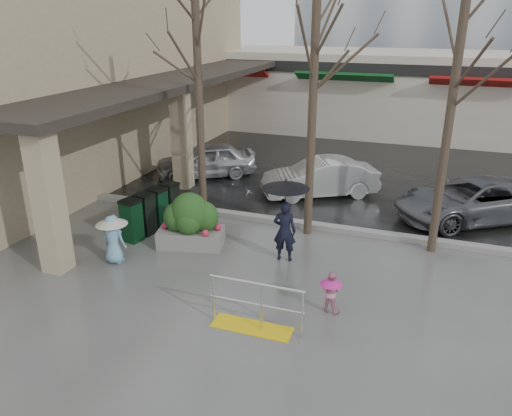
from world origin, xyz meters
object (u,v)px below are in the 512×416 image
Objects in this scene: handrail at (255,312)px; child_pink at (331,289)px; news_boxes at (152,211)px; woman at (285,212)px; tree_west at (197,40)px; tree_mideast at (458,55)px; car_a at (206,160)px; car_b at (320,178)px; planter at (191,221)px; child_blue at (113,234)px; car_c at (472,200)px; tree_midwest at (315,36)px.

child_pink is at bearing 41.76° from handrail.
woman is at bearing 2.68° from news_boxes.
tree_west reaches higher than tree_mideast.
car_a is (-1.70, 3.81, -4.45)m from tree_west.
news_boxes is at bearing -170.26° from tree_mideast.
car_b reaches higher than child_pink.
child_blue is at bearing -132.04° from planter.
car_c is at bearing 68.44° from tree_mideast.
tree_midwest reaches higher than child_pink.
news_boxes is at bearing -162.94° from tree_midwest.
car_c is (8.34, 5.88, -0.12)m from child_blue.
woman is 6.26m from car_c.
tree_west is 3.23× the size of woman.
woman is at bearing -38.26° from child_pink.
tree_west is at bearing -26.15° from child_pink.
tree_midwest is 6.88m from child_blue.
car_b is at bearing -93.13° from woman.
tree_west is 3.19× the size of news_boxes.
car_a is at bearing 120.42° from handrail.
car_b is 0.84× the size of car_c.
car_a is 0.82× the size of car_c.
handrail is at bearing -123.19° from tree_mideast.
handrail is 1.53× the size of child_blue.
tree_midwest is 6.81m from car_c.
tree_midwest is 5.65× the size of child_blue.
tree_mideast is 7.51m from planter.
planter is at bearing -74.33° from tree_west.
woman reaches higher than car_a.
car_c is at bearing -144.11° from child_blue.
handrail is at bearing 161.25° from child_blue.
handrail is 8.46m from car_c.
handrail is 4.13m from planter.
news_boxes is at bearing -127.50° from tree_west.
car_a and car_b have the same top height.
car_c reaches higher than news_boxes.
handrail is 1.04× the size of planter.
tree_midwest is at bearing -56.60° from child_pink.
child_blue is at bearing 160.56° from handrail.
tree_west is 9.10m from car_c.
car_c is (4.71, -0.59, 0.00)m from car_b.
woman reaches higher than car_c.
car_b is (2.29, 4.99, -0.07)m from planter.
car_a is at bearing 111.39° from planter.
woman is at bearing 95.90° from handrail.
planter reaches higher than handrail.
tree_west is 6.14m from car_b.
tree_mideast is 5.25× the size of child_blue.
child_pink is 6.09m from news_boxes.
car_c reaches higher than child_pink.
tree_mideast is 8.72m from news_boxes.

